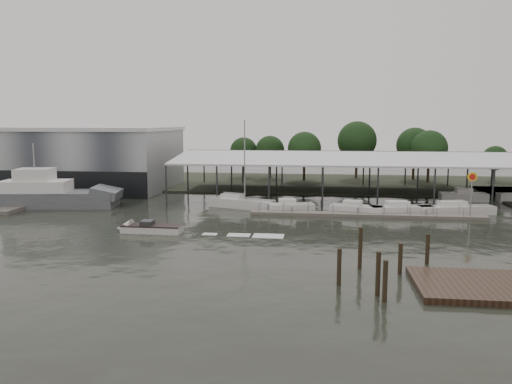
# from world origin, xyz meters

# --- Properties ---
(ground) EXTENTS (200.00, 200.00, 0.00)m
(ground) POSITION_xyz_m (0.00, 0.00, 0.00)
(ground) COLOR #242821
(ground) RESTS_ON ground
(land_strip_far) EXTENTS (140.00, 30.00, 0.30)m
(land_strip_far) POSITION_xyz_m (0.00, 42.00, 0.10)
(land_strip_far) COLOR #394030
(land_strip_far) RESTS_ON ground
(land_strip_west) EXTENTS (20.00, 40.00, 0.30)m
(land_strip_west) POSITION_xyz_m (-40.00, 30.00, 0.10)
(land_strip_west) COLOR #394030
(land_strip_west) RESTS_ON ground
(storage_warehouse) EXTENTS (24.50, 20.50, 10.50)m
(storage_warehouse) POSITION_xyz_m (-28.00, 29.94, 5.29)
(storage_warehouse) COLOR #9EA4A9
(storage_warehouse) RESTS_ON ground
(covered_boat_shed) EXTENTS (58.24, 24.00, 6.96)m
(covered_boat_shed) POSITION_xyz_m (17.00, 28.00, 6.13)
(covered_boat_shed) COLOR silver
(covered_boat_shed) RESTS_ON ground
(trawler_dock) EXTENTS (3.00, 18.00, 0.50)m
(trawler_dock) POSITION_xyz_m (-30.00, 14.00, 0.25)
(trawler_dock) COLOR slate
(trawler_dock) RESTS_ON ground
(floating_dock) EXTENTS (28.00, 2.00, 1.40)m
(floating_dock) POSITION_xyz_m (15.00, 10.00, 0.20)
(floating_dock) COLOR slate
(floating_dock) RESTS_ON ground
(shell_fuel_sign) EXTENTS (1.10, 0.18, 5.55)m
(shell_fuel_sign) POSITION_xyz_m (27.00, 9.99, 3.93)
(shell_fuel_sign) COLOR gray
(shell_fuel_sign) RESTS_ON ground
(grey_trawler) EXTENTS (20.01, 8.14, 8.84)m
(grey_trawler) POSITION_xyz_m (-27.18, 11.51, 1.58)
(grey_trawler) COLOR slate
(grey_trawler) RESTS_ON ground
(white_sailboat) EXTENTS (9.20, 5.57, 11.78)m
(white_sailboat) POSITION_xyz_m (-1.05, 14.32, 0.64)
(white_sailboat) COLOR white
(white_sailboat) RESTS_ON ground
(speedboat_underway) EXTENTS (17.91, 2.50, 2.00)m
(speedboat_underway) POSITION_xyz_m (-8.33, -1.82, 0.39)
(speedboat_underway) COLOR white
(speedboat_underway) RESTS_ON ground
(moored_cruiser_0) EXTENTS (6.15, 3.61, 1.70)m
(moored_cruiser_0) POSITION_xyz_m (5.73, 12.17, 0.61)
(moored_cruiser_0) COLOR white
(moored_cruiser_0) RESTS_ON ground
(moored_cruiser_1) EXTENTS (6.78, 3.75, 1.70)m
(moored_cruiser_1) POSITION_xyz_m (13.91, 11.76, 0.61)
(moored_cruiser_1) COLOR white
(moored_cruiser_1) RESTS_ON ground
(moored_cruiser_2) EXTENTS (8.11, 3.80, 1.70)m
(moored_cruiser_2) POSITION_xyz_m (19.38, 12.09, 0.61)
(moored_cruiser_2) COLOR white
(moored_cruiser_2) RESTS_ON ground
(moored_cruiser_3) EXTENTS (9.62, 4.21, 1.70)m
(moored_cruiser_3) POSITION_xyz_m (26.13, 13.03, 0.61)
(moored_cruiser_3) COLOR white
(moored_cruiser_3) RESTS_ON ground
(mooring_pilings) EXTENTS (7.54, 9.41, 3.87)m
(mooring_pilings) POSITION_xyz_m (13.87, -14.84, 1.07)
(mooring_pilings) COLOR #312618
(mooring_pilings) RESTS_ON ground
(horizon_tree_line) EXTENTS (70.46, 12.27, 11.52)m
(horizon_tree_line) POSITION_xyz_m (21.58, 47.84, 6.38)
(horizon_tree_line) COLOR black
(horizon_tree_line) RESTS_ON ground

